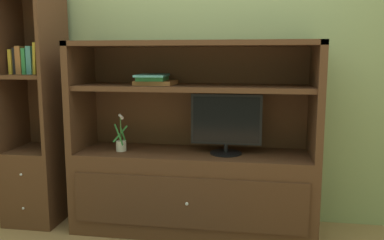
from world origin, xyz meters
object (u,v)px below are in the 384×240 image
(media_console, at_px, (193,171))
(magazine_stack, at_px, (154,80))
(upright_book_row, at_px, (27,60))
(bookshelf_tall, at_px, (37,145))
(potted_plant, at_px, (121,143))
(tv_monitor, at_px, (226,124))

(media_console, height_order, magazine_stack, media_console)
(media_console, height_order, upright_book_row, media_console)
(bookshelf_tall, bearing_deg, media_console, -0.26)
(magazine_stack, bearing_deg, bookshelf_tall, 179.52)
(magazine_stack, distance_m, bookshelf_tall, 1.11)
(potted_plant, height_order, magazine_stack, magazine_stack)
(media_console, height_order, potted_plant, media_console)
(tv_monitor, distance_m, upright_book_row, 1.62)
(potted_plant, distance_m, magazine_stack, 0.54)
(media_console, relative_size, upright_book_row, 7.42)
(media_console, xyz_separation_m, bookshelf_tall, (-1.27, 0.01, 0.16))
(tv_monitor, xyz_separation_m, magazine_stack, (-0.54, 0.02, 0.31))
(tv_monitor, xyz_separation_m, upright_book_row, (-1.55, 0.02, 0.45))
(media_console, xyz_separation_m, potted_plant, (-0.54, -0.06, 0.21))
(tv_monitor, relative_size, bookshelf_tall, 0.28)
(tv_monitor, height_order, potted_plant, tv_monitor)
(potted_plant, bearing_deg, tv_monitor, 2.57)
(media_console, height_order, bookshelf_tall, bookshelf_tall)
(upright_book_row, bearing_deg, bookshelf_tall, 16.73)
(potted_plant, bearing_deg, media_console, 6.41)
(magazine_stack, distance_m, upright_book_row, 1.02)
(magazine_stack, bearing_deg, media_console, 0.48)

